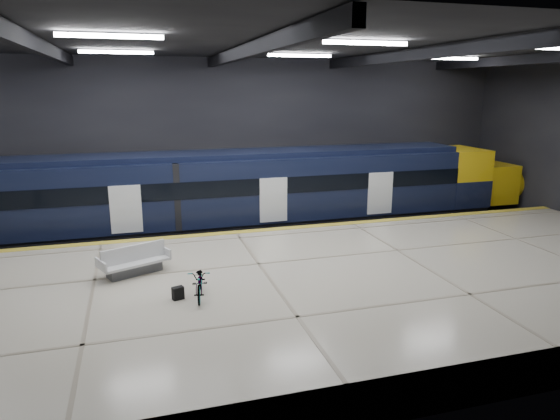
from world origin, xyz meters
name	(u,v)px	position (x,y,z in m)	size (l,w,h in m)	color
ground	(252,284)	(0.00, 0.00, 0.00)	(30.00, 30.00, 0.00)	black
room_shell	(250,117)	(0.00, 0.00, 5.72)	(30.10, 16.10, 8.05)	black
platform	(271,298)	(0.00, -2.50, 0.55)	(30.00, 11.00, 1.10)	beige
safety_strip	(236,232)	(0.00, 2.75, 1.11)	(30.00, 0.40, 0.01)	gold
rails	(224,238)	(0.00, 5.50, 0.08)	(30.00, 1.52, 0.16)	gray
train	(239,194)	(0.70, 5.50, 2.06)	(29.40, 2.84, 3.79)	black
bench	(134,264)	(-3.84, -0.81, 1.42)	(2.24, 1.60, 0.91)	#595B60
bicycle	(200,282)	(-2.15, -3.10, 1.53)	(0.57, 1.64, 0.86)	#99999E
pannier_bag	(178,293)	(-2.75, -3.10, 1.28)	(0.30, 0.18, 0.35)	black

